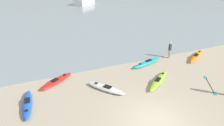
{
  "coord_description": "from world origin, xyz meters",
  "views": [
    {
      "loc": [
        -6.37,
        -8.29,
        8.42
      ],
      "look_at": [
        0.41,
        7.31,
        0.5
      ],
      "focal_mm": 35.0,
      "sensor_mm": 36.0,
      "label": 1
    }
  ],
  "objects_px": {
    "kayak_on_sand_2": "(159,80)",
    "kayak_on_sand_0": "(28,104)",
    "kayak_on_sand_5": "(106,88)",
    "loose_paddle": "(210,85)",
    "kayak_on_sand_3": "(56,81)",
    "kayak_on_sand_1": "(196,56)",
    "moored_boat_1": "(84,1)",
    "person_near_waterline": "(170,49)",
    "kayak_on_sand_4": "(147,63)"
  },
  "relations": [
    {
      "from": "kayak_on_sand_2",
      "to": "kayak_on_sand_0",
      "type": "bearing_deg",
      "value": 175.38
    },
    {
      "from": "kayak_on_sand_5",
      "to": "loose_paddle",
      "type": "distance_m",
      "value": 7.83
    },
    {
      "from": "kayak_on_sand_2",
      "to": "kayak_on_sand_3",
      "type": "xyz_separation_m",
      "value": [
        -7.19,
        3.08,
        -0.02
      ]
    },
    {
      "from": "kayak_on_sand_3",
      "to": "kayak_on_sand_5",
      "type": "xyz_separation_m",
      "value": [
        3.06,
        -2.51,
        0.02
      ]
    },
    {
      "from": "kayak_on_sand_3",
      "to": "kayak_on_sand_1",
      "type": "bearing_deg",
      "value": -2.59
    },
    {
      "from": "kayak_on_sand_5",
      "to": "kayak_on_sand_3",
      "type": "bearing_deg",
      "value": 140.6
    },
    {
      "from": "moored_boat_1",
      "to": "loose_paddle",
      "type": "xyz_separation_m",
      "value": [
        -1.36,
        -36.51,
        -0.7
      ]
    },
    {
      "from": "kayak_on_sand_1",
      "to": "moored_boat_1",
      "type": "distance_m",
      "value": 32.15
    },
    {
      "from": "kayak_on_sand_2",
      "to": "moored_boat_1",
      "type": "xyz_separation_m",
      "value": [
        4.66,
        34.6,
        0.55
      ]
    },
    {
      "from": "kayak_on_sand_1",
      "to": "person_near_waterline",
      "type": "bearing_deg",
      "value": 156.97
    },
    {
      "from": "kayak_on_sand_4",
      "to": "kayak_on_sand_2",
      "type": "bearing_deg",
      "value": -106.45
    },
    {
      "from": "moored_boat_1",
      "to": "loose_paddle",
      "type": "height_order",
      "value": "moored_boat_1"
    },
    {
      "from": "loose_paddle",
      "to": "kayak_on_sand_1",
      "type": "bearing_deg",
      "value": 58.1
    },
    {
      "from": "kayak_on_sand_0",
      "to": "kayak_on_sand_3",
      "type": "xyz_separation_m",
      "value": [
        2.26,
        2.31,
        -0.02
      ]
    },
    {
      "from": "kayak_on_sand_2",
      "to": "moored_boat_1",
      "type": "bearing_deg",
      "value": 82.33
    },
    {
      "from": "kayak_on_sand_0",
      "to": "kayak_on_sand_1",
      "type": "xyz_separation_m",
      "value": [
        15.47,
        1.72,
        0.02
      ]
    },
    {
      "from": "person_near_waterline",
      "to": "loose_paddle",
      "type": "bearing_deg",
      "value": -93.21
    },
    {
      "from": "kayak_on_sand_1",
      "to": "kayak_on_sand_2",
      "type": "xyz_separation_m",
      "value": [
        -6.03,
        -2.48,
        -0.02
      ]
    },
    {
      "from": "kayak_on_sand_3",
      "to": "moored_boat_1",
      "type": "xyz_separation_m",
      "value": [
        11.85,
        31.52,
        0.57
      ]
    },
    {
      "from": "kayak_on_sand_3",
      "to": "kayak_on_sand_4",
      "type": "height_order",
      "value": "kayak_on_sand_4"
    },
    {
      "from": "moored_boat_1",
      "to": "kayak_on_sand_5",
      "type": "bearing_deg",
      "value": -104.47
    },
    {
      "from": "kayak_on_sand_0",
      "to": "kayak_on_sand_1",
      "type": "relative_size",
      "value": 1.01
    },
    {
      "from": "person_near_waterline",
      "to": "kayak_on_sand_2",
      "type": "bearing_deg",
      "value": -135.74
    },
    {
      "from": "kayak_on_sand_0",
      "to": "person_near_waterline",
      "type": "height_order",
      "value": "person_near_waterline"
    },
    {
      "from": "kayak_on_sand_0",
      "to": "kayak_on_sand_2",
      "type": "height_order",
      "value": "kayak_on_sand_0"
    },
    {
      "from": "kayak_on_sand_1",
      "to": "loose_paddle",
      "type": "xyz_separation_m",
      "value": [
        -2.73,
        -4.39,
        -0.17
      ]
    },
    {
      "from": "kayak_on_sand_0",
      "to": "kayak_on_sand_2",
      "type": "distance_m",
      "value": 9.48
    },
    {
      "from": "kayak_on_sand_2",
      "to": "moored_boat_1",
      "type": "height_order",
      "value": "moored_boat_1"
    },
    {
      "from": "kayak_on_sand_4",
      "to": "kayak_on_sand_3",
      "type": "bearing_deg",
      "value": -179.91
    },
    {
      "from": "moored_boat_1",
      "to": "kayak_on_sand_2",
      "type": "bearing_deg",
      "value": -97.67
    },
    {
      "from": "kayak_on_sand_2",
      "to": "kayak_on_sand_4",
      "type": "height_order",
      "value": "kayak_on_sand_4"
    },
    {
      "from": "kayak_on_sand_4",
      "to": "person_near_waterline",
      "type": "xyz_separation_m",
      "value": [
        2.69,
        0.42,
        0.76
      ]
    },
    {
      "from": "kayak_on_sand_1",
      "to": "kayak_on_sand_5",
      "type": "relative_size",
      "value": 1.15
    },
    {
      "from": "kayak_on_sand_0",
      "to": "kayak_on_sand_5",
      "type": "xyz_separation_m",
      "value": [
        5.32,
        -0.2,
        -0.0
      ]
    },
    {
      "from": "kayak_on_sand_0",
      "to": "moored_boat_1",
      "type": "distance_m",
      "value": 36.66
    },
    {
      "from": "kayak_on_sand_1",
      "to": "kayak_on_sand_0",
      "type": "bearing_deg",
      "value": -173.67
    },
    {
      "from": "kayak_on_sand_0",
      "to": "kayak_on_sand_5",
      "type": "relative_size",
      "value": 1.16
    },
    {
      "from": "kayak_on_sand_2",
      "to": "loose_paddle",
      "type": "relative_size",
      "value": 1.29
    },
    {
      "from": "kayak_on_sand_1",
      "to": "person_near_waterline",
      "type": "xyz_separation_m",
      "value": [
        -2.43,
        1.03,
        0.75
      ]
    },
    {
      "from": "kayak_on_sand_1",
      "to": "kayak_on_sand_3",
      "type": "bearing_deg",
      "value": 177.41
    },
    {
      "from": "moored_boat_1",
      "to": "kayak_on_sand_0",
      "type": "bearing_deg",
      "value": -112.63
    },
    {
      "from": "kayak_on_sand_1",
      "to": "kayak_on_sand_2",
      "type": "relative_size",
      "value": 1.04
    },
    {
      "from": "kayak_on_sand_2",
      "to": "person_near_waterline",
      "type": "height_order",
      "value": "person_near_waterline"
    },
    {
      "from": "loose_paddle",
      "to": "kayak_on_sand_2",
      "type": "bearing_deg",
      "value": 149.98
    },
    {
      "from": "kayak_on_sand_4",
      "to": "moored_boat_1",
      "type": "relative_size",
      "value": 0.65
    },
    {
      "from": "kayak_on_sand_0",
      "to": "person_near_waterline",
      "type": "xyz_separation_m",
      "value": [
        13.05,
        2.75,
        0.76
      ]
    },
    {
      "from": "kayak_on_sand_1",
      "to": "kayak_on_sand_4",
      "type": "height_order",
      "value": "kayak_on_sand_1"
    },
    {
      "from": "kayak_on_sand_3",
      "to": "loose_paddle",
      "type": "xyz_separation_m",
      "value": [
        10.49,
        -4.98,
        -0.13
      ]
    },
    {
      "from": "kayak_on_sand_3",
      "to": "kayak_on_sand_4",
      "type": "relative_size",
      "value": 0.87
    },
    {
      "from": "kayak_on_sand_0",
      "to": "kayak_on_sand_2",
      "type": "bearing_deg",
      "value": -4.62
    }
  ]
}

